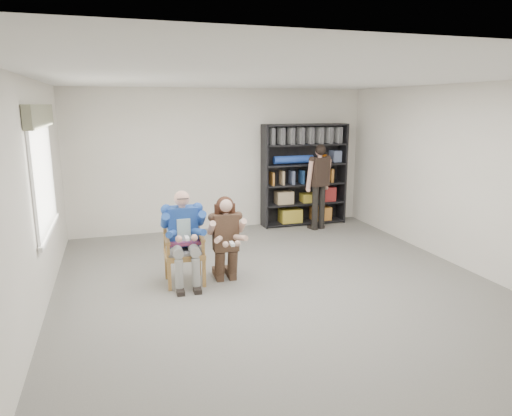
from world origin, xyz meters
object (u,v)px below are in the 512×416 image
object	(u,v)px
kneeling_woman	(226,240)
bookshelf	(304,175)
standing_man	(319,188)
seated_man	(184,237)
armchair	(184,248)

from	to	relation	value
kneeling_woman	bookshelf	size ratio (longest dim) A/B	0.58
kneeling_woman	standing_man	xyz separation A→B (m)	(2.46, 2.19, 0.25)
bookshelf	seated_man	bearing A→B (deg)	-138.79
kneeling_woman	standing_man	distance (m)	3.30
seated_man	standing_man	world-z (taller)	standing_man
bookshelf	standing_man	world-z (taller)	bookshelf
seated_man	armchair	bearing A→B (deg)	0.00
armchair	kneeling_woman	xyz separation A→B (m)	(0.58, -0.12, 0.10)
seated_man	standing_man	bearing A→B (deg)	35.84
seated_man	bookshelf	distance (m)	3.90
bookshelf	standing_man	xyz separation A→B (m)	(0.11, -0.49, -0.19)
kneeling_woman	seated_man	bearing A→B (deg)	169.86
kneeling_woman	armchair	bearing A→B (deg)	169.86
seated_man	kneeling_woman	size ratio (longest dim) A/B	1.09
seated_man	bookshelf	bearing A→B (deg)	42.76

